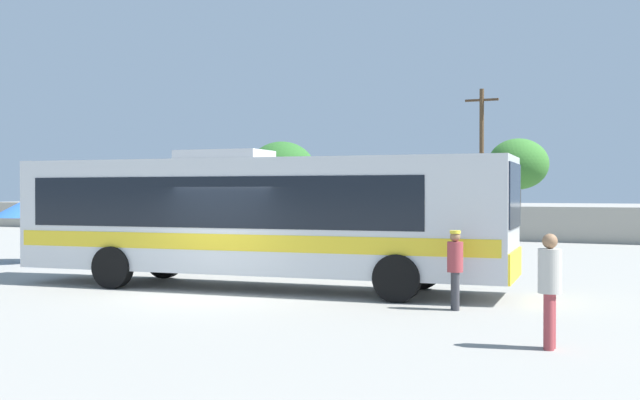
{
  "coord_description": "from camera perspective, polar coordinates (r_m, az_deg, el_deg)",
  "views": [
    {
      "loc": [
        10.18,
        -14.54,
        2.37
      ],
      "look_at": [
        -0.11,
        5.69,
        2.14
      ],
      "focal_mm": 43.46,
      "sensor_mm": 36.0,
      "label": 1
    }
  ],
  "objects": [
    {
      "name": "coach_bus_silver_yellow",
      "position": [
        19.19,
        -4.94,
        -1.05
      ],
      "size": [
        12.57,
        4.09,
        3.42
      ],
      "color": "silver",
      "rests_on": "ground_plane"
    },
    {
      "name": "roadside_tree_left",
      "position": [
        46.72,
        -2.83,
        2.18
      ],
      "size": [
        4.08,
        4.08,
        5.43
      ],
      "color": "brown",
      "rests_on": "ground_plane"
    },
    {
      "name": "passenger_waiting_on_apron",
      "position": [
        12.24,
        16.56,
        -5.94
      ],
      "size": [
        0.36,
        0.36,
        1.75
      ],
      "color": "#99383D",
      "rests_on": "ground_plane"
    },
    {
      "name": "perimeter_wall",
      "position": [
        39.18,
        11.89,
        -1.68
      ],
      "size": [
        80.0,
        0.3,
        1.68
      ],
      "primitive_type": "cube",
      "color": "#9E998C",
      "rests_on": "ground_plane"
    },
    {
      "name": "parked_car_second_dark_blue",
      "position": [
        37.85,
        1.35,
        -1.84
      ],
      "size": [
        4.59,
        2.15,
        1.47
      ],
      "color": "navy",
      "rests_on": "ground_plane"
    },
    {
      "name": "vendor_umbrella_near_gate_blue",
      "position": [
        27.76,
        -20.52,
        -0.53
      ],
      "size": [
        2.52,
        2.52,
        2.23
      ],
      "color": "gray",
      "rests_on": "ground_plane"
    },
    {
      "name": "parked_car_leftmost_silver",
      "position": [
        40.73,
        -5.79,
        -1.65
      ],
      "size": [
        4.4,
        2.23,
        1.5
      ],
      "color": "#B7BABF",
      "rests_on": "ground_plane"
    },
    {
      "name": "ground_plane",
      "position": [
        26.67,
        4.43,
        -4.53
      ],
      "size": [
        300.0,
        300.0,
        0.0
      ],
      "primitive_type": "plane",
      "color": "gray"
    },
    {
      "name": "attendant_by_bus_door",
      "position": [
        15.83,
        9.92,
        -4.72
      ],
      "size": [
        0.44,
        0.44,
        1.6
      ],
      "color": "#38383D",
      "rests_on": "ground_plane"
    },
    {
      "name": "roadside_tree_midleft",
      "position": [
        45.21,
        14.39,
        2.56
      ],
      "size": [
        3.4,
        3.4,
        5.42
      ],
      "color": "brown",
      "rests_on": "ground_plane"
    },
    {
      "name": "utility_pole_near",
      "position": [
        42.68,
        11.82,
        2.96
      ],
      "size": [
        1.8,
        0.24,
        7.95
      ],
      "color": "#4C3823",
      "rests_on": "ground_plane"
    }
  ]
}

